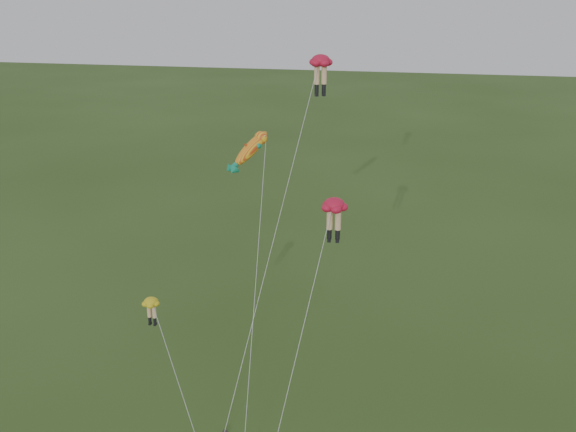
# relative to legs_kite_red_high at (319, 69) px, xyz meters

# --- Properties ---
(legs_kite_red_high) EXTENTS (5.21, 10.98, 21.21)m
(legs_kite_red_high) POSITION_rel_legs_kite_red_high_xyz_m (0.00, 0.00, 0.00)
(legs_kite_red_high) COLOR red
(legs_kite_red_high) RESTS_ON ground
(legs_kite_red_mid) EXTENTS (3.49, 7.25, 13.95)m
(legs_kite_red_mid) POSITION_rel_legs_kite_red_high_xyz_m (1.67, -5.59, -7.13)
(legs_kite_red_mid) COLOR red
(legs_kite_red_mid) RESTS_ON ground
(legs_kite_yellow) EXTENTS (4.43, 3.73, 9.02)m
(legs_kite_yellow) POSITION_rel_legs_kite_red_high_xyz_m (-7.79, -10.06, -12.02)
(legs_kite_yellow) COLOR gold
(legs_kite_yellow) RESTS_ON ground
(fish_kite) EXTENTS (3.12, 12.20, 16.76)m
(fish_kite) POSITION_rel_legs_kite_red_high_xyz_m (-4.03, -1.56, -4.91)
(fish_kite) COLOR yellow
(fish_kite) RESTS_ON ground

